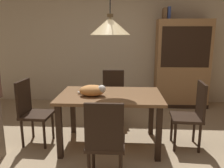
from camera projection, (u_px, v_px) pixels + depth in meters
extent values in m
plane|color=tan|center=(110.00, 161.00, 2.86)|extent=(10.00, 10.00, 0.00)
cube|color=beige|center=(117.00, 39.00, 5.12)|extent=(6.40, 0.10, 2.90)
cube|color=brown|center=(110.00, 96.00, 3.12)|extent=(1.40, 0.90, 0.04)
cube|color=black|center=(59.00, 132.00, 2.85)|extent=(0.07, 0.07, 0.71)
cube|color=black|center=(159.00, 134.00, 2.79)|extent=(0.07, 0.07, 0.71)
cube|color=black|center=(73.00, 111.00, 3.61)|extent=(0.07, 0.07, 0.71)
cube|color=black|center=(151.00, 113.00, 3.55)|extent=(0.07, 0.07, 0.71)
cube|color=black|center=(106.00, 143.00, 2.40)|extent=(0.40, 0.40, 0.04)
cube|color=black|center=(104.00, 127.00, 2.17)|extent=(0.38, 0.04, 0.48)
cylinder|color=black|center=(121.00, 155.00, 2.60)|extent=(0.04, 0.04, 0.41)
cylinder|color=black|center=(93.00, 154.00, 2.62)|extent=(0.04, 0.04, 0.41)
cube|color=black|center=(186.00, 118.00, 3.13)|extent=(0.43, 0.43, 0.04)
cube|color=black|center=(201.00, 100.00, 3.05)|extent=(0.06, 0.38, 0.48)
cylinder|color=black|center=(172.00, 128.00, 3.35)|extent=(0.04, 0.04, 0.41)
cylinder|color=black|center=(175.00, 137.00, 3.04)|extent=(0.04, 0.04, 0.41)
cylinder|color=black|center=(194.00, 129.00, 3.32)|extent=(0.04, 0.04, 0.41)
cylinder|color=black|center=(200.00, 138.00, 3.01)|extent=(0.04, 0.04, 0.41)
cube|color=black|center=(113.00, 100.00, 3.96)|extent=(0.40, 0.40, 0.04)
cube|color=black|center=(113.00, 83.00, 4.08)|extent=(0.38, 0.04, 0.48)
cylinder|color=black|center=(103.00, 115.00, 3.86)|extent=(0.04, 0.04, 0.41)
cylinder|color=black|center=(122.00, 115.00, 3.85)|extent=(0.04, 0.04, 0.41)
cylinder|color=black|center=(105.00, 109.00, 4.17)|extent=(0.04, 0.04, 0.41)
cylinder|color=black|center=(122.00, 109.00, 4.16)|extent=(0.04, 0.04, 0.41)
cube|color=black|center=(37.00, 115.00, 3.24)|extent=(0.42, 0.42, 0.04)
cube|color=black|center=(23.00, 97.00, 3.20)|extent=(0.06, 0.38, 0.48)
cylinder|color=black|center=(44.00, 135.00, 3.11)|extent=(0.04, 0.04, 0.41)
cylinder|color=black|center=(53.00, 126.00, 3.42)|extent=(0.04, 0.04, 0.41)
cylinder|color=black|center=(22.00, 134.00, 3.15)|extent=(0.04, 0.04, 0.41)
cylinder|color=black|center=(33.00, 125.00, 3.46)|extent=(0.04, 0.04, 0.41)
ellipsoid|color=#E59951|center=(92.00, 90.00, 3.01)|extent=(0.35, 0.24, 0.15)
sphere|color=white|center=(102.00, 89.00, 2.98)|extent=(0.11, 0.11, 0.11)
cylinder|color=white|center=(84.00, 93.00, 3.09)|extent=(0.18, 0.04, 0.04)
cone|color=beige|center=(110.00, 26.00, 2.91)|extent=(0.52, 0.52, 0.22)
cylinder|color=#513D23|center=(110.00, 16.00, 2.89)|extent=(0.08, 0.08, 0.04)
cube|color=#A87A4C|center=(182.00, 64.00, 4.84)|extent=(1.10, 0.44, 1.85)
cube|color=black|center=(186.00, 47.00, 4.54)|extent=(0.97, 0.01, 0.81)
cube|color=black|center=(179.00, 104.00, 5.04)|extent=(1.12, 0.45, 0.08)
cube|color=brown|center=(165.00, 14.00, 4.64)|extent=(0.06, 0.24, 0.22)
cube|color=#384C93|center=(168.00, 13.00, 4.63)|extent=(0.06, 0.24, 0.24)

